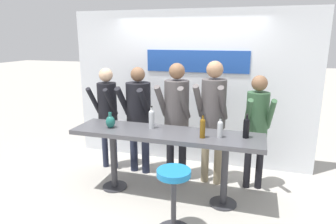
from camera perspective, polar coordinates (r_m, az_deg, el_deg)
name	(u,v)px	position (r m, az deg, el deg)	size (l,w,h in m)	color
ground_plane	(166,195)	(4.39, -0.37, -15.56)	(40.00, 40.00, 0.00)	#B2ADA3
back_wall	(189,88)	(5.17, 4.01, 4.54)	(4.17, 0.12, 2.62)	silver
tasting_table	(166,141)	(4.05, -0.39, -5.56)	(2.57, 0.63, 0.94)	#4C4C51
bar_stool	(174,191)	(3.43, 1.09, -14.90)	(0.40, 0.40, 0.77)	#333338
person_far_left	(107,107)	(4.98, -11.52, 0.99)	(0.37, 0.50, 1.69)	#23283D
person_left	(138,109)	(4.74, -5.67, 0.55)	(0.49, 0.58, 1.73)	#23283D
person_center_left	(176,109)	(4.46, 1.60, 0.55)	(0.47, 0.59, 1.81)	black
person_center	(213,109)	(4.37, 8.59, 0.51)	(0.47, 0.59, 1.85)	gray
person_center_right	(257,120)	(4.37, 16.58, -1.39)	(0.42, 0.54, 1.67)	black
wine_bottle_0	(220,128)	(3.81, 9.88, -3.05)	(0.07, 0.07, 0.26)	#B7BCC1
wine_bottle_1	(246,127)	(3.86, 14.70, -2.76)	(0.08, 0.08, 0.31)	black
wine_bottle_2	(152,118)	(4.13, -3.15, -1.16)	(0.08, 0.08, 0.32)	#B7BCC1
wine_bottle_3	(203,127)	(3.76, 6.61, -2.87)	(0.07, 0.07, 0.31)	brown
decorative_vase	(110,122)	(4.23, -10.92, -1.80)	(0.13, 0.13, 0.22)	#1E665B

